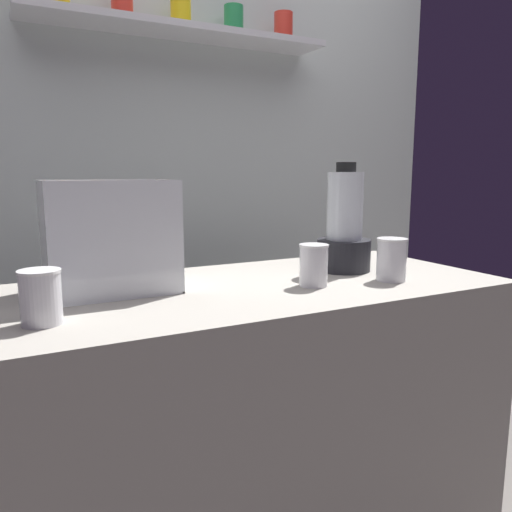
{
  "coord_description": "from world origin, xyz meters",
  "views": [
    {
      "loc": [
        -0.62,
        -1.22,
        1.21
      ],
      "look_at": [
        0.0,
        0.0,
        0.98
      ],
      "focal_mm": 34.95,
      "sensor_mm": 36.0,
      "label": 1
    }
  ],
  "objects_px": {
    "juice_cup_beet_far_left": "(41,301)",
    "juice_cup_carrot_middle": "(391,262)",
    "carrot_display_bin": "(109,257)",
    "juice_cup_mango_left": "(314,268)",
    "blender_pitcher": "(344,230)"
  },
  "relations": [
    {
      "from": "blender_pitcher",
      "to": "juice_cup_beet_far_left",
      "type": "bearing_deg",
      "value": -168.62
    },
    {
      "from": "carrot_display_bin",
      "to": "blender_pitcher",
      "type": "relative_size",
      "value": 0.95
    },
    {
      "from": "blender_pitcher",
      "to": "juice_cup_mango_left",
      "type": "distance_m",
      "value": 0.27
    },
    {
      "from": "juice_cup_beet_far_left",
      "to": "blender_pitcher",
      "type": "bearing_deg",
      "value": 11.38
    },
    {
      "from": "carrot_display_bin",
      "to": "juice_cup_carrot_middle",
      "type": "height_order",
      "value": "carrot_display_bin"
    },
    {
      "from": "carrot_display_bin",
      "to": "juice_cup_mango_left",
      "type": "distance_m",
      "value": 0.55
    },
    {
      "from": "juice_cup_mango_left",
      "to": "juice_cup_carrot_middle",
      "type": "bearing_deg",
      "value": -10.47
    },
    {
      "from": "juice_cup_carrot_middle",
      "to": "carrot_display_bin",
      "type": "bearing_deg",
      "value": 162.48
    },
    {
      "from": "blender_pitcher",
      "to": "juice_cup_beet_far_left",
      "type": "relative_size",
      "value": 2.99
    },
    {
      "from": "juice_cup_beet_far_left",
      "to": "juice_cup_mango_left",
      "type": "relative_size",
      "value": 0.98
    },
    {
      "from": "carrot_display_bin",
      "to": "juice_cup_carrot_middle",
      "type": "bearing_deg",
      "value": -17.52
    },
    {
      "from": "carrot_display_bin",
      "to": "blender_pitcher",
      "type": "xyz_separation_m",
      "value": [
        0.72,
        -0.05,
        0.04
      ]
    },
    {
      "from": "carrot_display_bin",
      "to": "juice_cup_beet_far_left",
      "type": "height_order",
      "value": "carrot_display_bin"
    },
    {
      "from": "juice_cup_beet_far_left",
      "to": "juice_cup_carrot_middle",
      "type": "height_order",
      "value": "juice_cup_carrot_middle"
    },
    {
      "from": "carrot_display_bin",
      "to": "blender_pitcher",
      "type": "distance_m",
      "value": 0.72
    }
  ]
}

